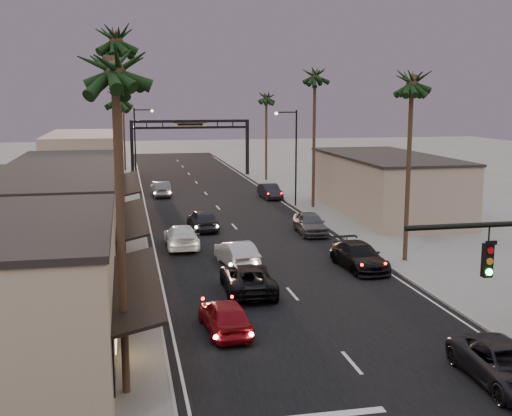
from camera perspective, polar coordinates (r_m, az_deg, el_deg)
name	(u,v)px	position (r m, az deg, el deg)	size (l,w,h in m)	color
ground	(228,220)	(53.93, -2.48, -1.04)	(200.00, 200.00, 0.00)	slate
road	(220,209)	(58.79, -3.26, -0.13)	(14.00, 120.00, 0.02)	black
sidewalk_left	(114,200)	(65.09, -12.47, 0.68)	(5.00, 92.00, 0.12)	slate
sidewalk_right	(299,194)	(67.50, 3.87, 1.21)	(5.00, 92.00, 0.12)	slate
storefront_near	(3,300)	(25.82, -21.57, -7.65)	(8.00, 12.00, 5.50)	#B5AA8A
storefront_mid	(46,227)	(39.27, -18.16, -1.58)	(8.00, 14.00, 5.50)	#A29382
storefront_far	(68,191)	(55.02, -16.33, 1.42)	(8.00, 16.00, 5.00)	#B5AA8A
storefront_dist	(84,159)	(77.75, -15.03, 4.23)	(8.00, 20.00, 6.00)	#A29382
building_right	(386,186)	(57.40, 11.44, 1.97)	(8.00, 18.00, 5.00)	#A29382
arch	(190,134)	(82.84, -5.85, 6.60)	(15.20, 0.40, 7.27)	black
streetlight_right	(293,150)	(59.50, 3.32, 5.16)	(2.13, 0.30, 9.00)	black
streetlight_left	(138,142)	(70.47, -10.47, 5.75)	(2.13, 0.30, 9.00)	black
palm_la	(114,57)	(21.32, -12.49, 12.94)	(3.20, 3.20, 13.20)	#38281C
palm_lb	(116,33)	(34.43, -12.36, 14.94)	(3.20, 3.20, 15.20)	#38281C
palm_lc	(119,93)	(48.28, -12.07, 9.97)	(3.20, 3.20, 12.20)	#38281C
palm_ld	(119,74)	(67.32, -12.06, 11.55)	(3.20, 3.20, 14.20)	#38281C
palm_ra	(412,76)	(40.08, 13.72, 11.36)	(3.20, 3.20, 13.20)	#38281C
palm_rb	(315,71)	(58.83, 5.27, 11.99)	(3.20, 3.20, 14.20)	#38281C
palm_rc	(266,94)	(78.15, 0.93, 10.08)	(3.20, 3.20, 12.20)	#38281C
palm_far	(122,87)	(90.29, -11.79, 10.47)	(3.20, 3.20, 13.20)	#38281C
oncoming_red	(225,316)	(28.48, -2.78, -9.54)	(1.79, 4.44, 1.51)	maroon
oncoming_pickup	(248,278)	(33.97, -0.76, -6.27)	(2.54, 5.51, 1.53)	black
oncoming_silver	(236,253)	(39.26, -1.75, -4.04)	(1.63, 4.68, 1.54)	#ACACB2
oncoming_white	(181,236)	(44.22, -6.64, -2.51)	(2.18, 5.35, 1.55)	silver
oncoming_dgrey	(203,220)	(49.79, -4.76, -1.03)	(1.93, 4.79, 1.63)	black
oncoming_grey_far	(161,189)	(67.07, -8.45, 1.69)	(1.65, 4.72, 1.56)	#55545A
curbside_near	(506,365)	(25.30, 21.35, -12.87)	(2.42, 5.24, 1.46)	black
curbside_black	(359,256)	(39.04, 9.14, -4.24)	(2.17, 5.34, 1.55)	black
curbside_grey	(310,223)	(48.32, 4.85, -1.36)	(1.94, 4.81, 1.64)	#444549
curbside_far	(270,191)	(65.00, 1.25, 1.50)	(1.55, 4.45, 1.47)	black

